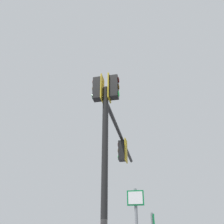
% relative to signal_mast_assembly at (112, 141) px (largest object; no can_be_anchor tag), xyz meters
% --- Properties ---
extents(signal_mast_assembly, '(6.24, 1.96, 7.46)m').
position_rel_signal_mast_assembly_xyz_m(signal_mast_assembly, '(0.00, 0.00, 0.00)').
color(signal_mast_assembly, black).
rests_on(signal_mast_assembly, ground).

